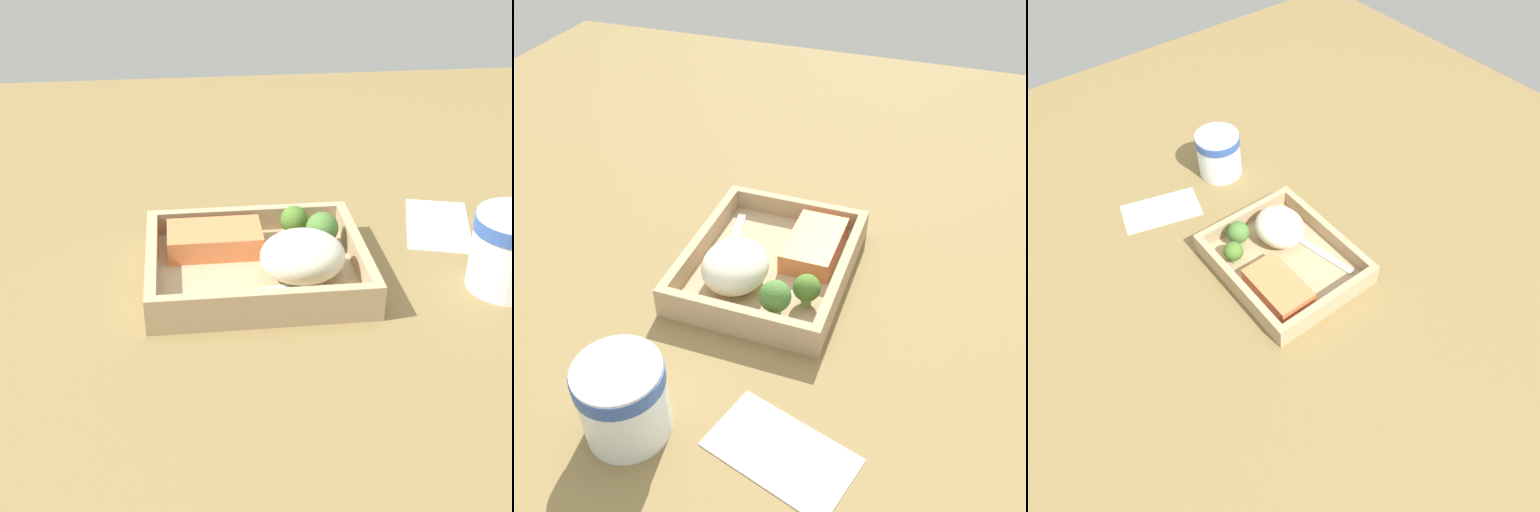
% 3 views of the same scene
% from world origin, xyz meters
% --- Properties ---
extents(ground_plane, '(1.60, 1.60, 0.02)m').
position_xyz_m(ground_plane, '(0.00, 0.00, -0.01)').
color(ground_plane, olive).
extents(takeout_tray, '(0.24, 0.20, 0.01)m').
position_xyz_m(takeout_tray, '(0.00, 0.00, 0.01)').
color(takeout_tray, tan).
rests_on(takeout_tray, ground_plane).
extents(tray_rim, '(0.24, 0.20, 0.03)m').
position_xyz_m(tray_rim, '(0.00, 0.00, 0.03)').
color(tray_rim, tan).
rests_on(tray_rim, takeout_tray).
extents(salmon_fillet, '(0.11, 0.06, 0.03)m').
position_xyz_m(salmon_fillet, '(-0.04, 0.05, 0.03)').
color(salmon_fillet, '#EA7B47').
rests_on(salmon_fillet, takeout_tray).
extents(mashed_potatoes, '(0.09, 0.08, 0.06)m').
position_xyz_m(mashed_potatoes, '(0.05, -0.03, 0.04)').
color(mashed_potatoes, beige).
rests_on(mashed_potatoes, takeout_tray).
extents(broccoli_floret_1, '(0.03, 0.03, 0.04)m').
position_xyz_m(broccoli_floret_1, '(0.05, 0.06, 0.04)').
color(broccoli_floret_1, '#7DA65C').
rests_on(broccoli_floret_1, takeout_tray).
extents(broccoli_floret_2, '(0.04, 0.04, 0.05)m').
position_xyz_m(broccoli_floret_2, '(0.08, 0.03, 0.04)').
color(broccoli_floret_2, '#7E9B57').
rests_on(broccoli_floret_2, takeout_tray).
extents(fork, '(0.16, 0.05, 0.00)m').
position_xyz_m(fork, '(-0.00, -0.06, 0.01)').
color(fork, silver).
rests_on(fork, takeout_tray).
extents(paper_cup, '(0.09, 0.09, 0.09)m').
position_xyz_m(paper_cup, '(0.27, -0.05, 0.05)').
color(paper_cup, white).
rests_on(paper_cup, ground_plane).
extents(receipt_slip, '(0.11, 0.16, 0.00)m').
position_xyz_m(receipt_slip, '(0.24, 0.10, 0.00)').
color(receipt_slip, white).
rests_on(receipt_slip, ground_plane).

